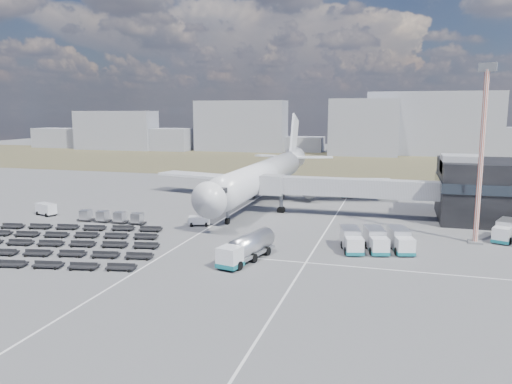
# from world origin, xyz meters

# --- Properties ---
(ground) EXTENTS (420.00, 420.00, 0.00)m
(ground) POSITION_xyz_m (0.00, 0.00, 0.00)
(ground) COLOR #565659
(ground) RESTS_ON ground
(grass_strip) EXTENTS (420.00, 90.00, 0.01)m
(grass_strip) POSITION_xyz_m (0.00, 110.00, 0.01)
(grass_strip) COLOR brown
(grass_strip) RESTS_ON ground
(lane_markings) EXTENTS (47.12, 110.00, 0.01)m
(lane_markings) POSITION_xyz_m (9.77, 3.00, 0.01)
(lane_markings) COLOR silver
(lane_markings) RESTS_ON ground
(jet_bridge) EXTENTS (30.30, 3.80, 7.05)m
(jet_bridge) POSITION_xyz_m (15.90, 20.42, 5.05)
(jet_bridge) COLOR #939399
(jet_bridge) RESTS_ON ground
(airliner) EXTENTS (51.59, 64.53, 17.62)m
(airliner) POSITION_xyz_m (0.00, 32.38, 5.29)
(airliner) COLOR silver
(airliner) RESTS_ON ground
(skyline) EXTENTS (296.41, 26.71, 25.77)m
(skyline) POSITION_xyz_m (8.57, 149.64, 9.86)
(skyline) COLOR gray
(skyline) RESTS_ON ground
(fuel_tanker) EXTENTS (4.81, 10.39, 3.26)m
(fuel_tanker) POSITION_xyz_m (8.88, -9.20, 1.63)
(fuel_tanker) COLOR silver
(fuel_tanker) RESTS_ON ground
(pushback_tug) EXTENTS (3.78, 2.84, 1.50)m
(pushback_tug) POSITION_xyz_m (-3.98, 6.82, 0.75)
(pushback_tug) COLOR silver
(pushback_tug) RESTS_ON ground
(utility_van) EXTENTS (4.30, 3.01, 2.13)m
(utility_van) POSITION_xyz_m (-32.84, 6.65, 1.06)
(utility_van) COLOR silver
(utility_van) RESTS_ON ground
(catering_truck) EXTENTS (3.48, 6.10, 2.64)m
(catering_truck) POSITION_xyz_m (15.64, 41.24, 1.35)
(catering_truck) COLOR silver
(catering_truck) RESTS_ON ground
(service_trucks_near) EXTENTS (10.04, 8.54, 2.63)m
(service_trucks_near) POSITION_xyz_m (23.84, -0.19, 1.43)
(service_trucks_near) COLOR silver
(service_trucks_near) RESTS_ON ground
(uld_row) EXTENTS (12.04, 1.88, 1.66)m
(uld_row) POSITION_xyz_m (-18.63, 4.61, 1.00)
(uld_row) COLOR black
(uld_row) RESTS_ON ground
(baggage_dollies) EXTENTS (36.82, 26.11, 0.80)m
(baggage_dollies) POSITION_xyz_m (-20.89, -10.72, 0.40)
(baggage_dollies) COLOR black
(baggage_dollies) RESTS_ON ground
(floodlight_mast) EXTENTS (2.31, 1.88, 24.39)m
(floodlight_mast) POSITION_xyz_m (36.94, 7.51, 12.23)
(floodlight_mast) COLOR #AF351C
(floodlight_mast) RESTS_ON ground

